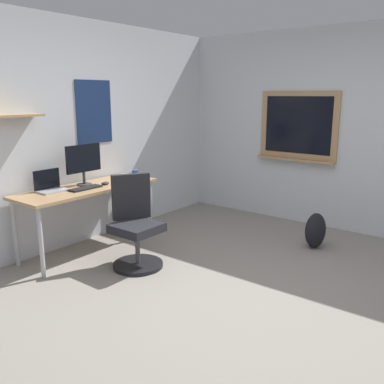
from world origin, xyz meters
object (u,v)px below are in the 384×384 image
at_px(keyboard, 85,188).
at_px(coffee_mug, 135,174).
at_px(backpack, 315,230).
at_px(office_chair, 135,228).
at_px(desk, 88,193).
at_px(monitor_primary, 84,162).
at_px(computer_mouse, 105,183).
at_px(laptop, 50,186).

xyz_separation_m(keyboard, coffee_mug, (0.81, 0.05, 0.04)).
bearing_deg(backpack, office_chair, 141.92).
relative_size(desk, backpack, 3.99).
distance_m(monitor_primary, coffee_mug, 0.73).
bearing_deg(computer_mouse, monitor_primary, 133.10).
xyz_separation_m(office_chair, monitor_primary, (0.02, 0.82, 0.61)).
xyz_separation_m(monitor_primary, keyboard, (-0.12, -0.17, -0.26)).
distance_m(office_chair, laptop, 1.03).
xyz_separation_m(laptop, backpack, (2.04, -2.16, -0.59)).
bearing_deg(office_chair, desk, 91.60).
distance_m(office_chair, monitor_primary, 1.02).
height_order(monitor_primary, backpack, monitor_primary).
height_order(desk, keyboard, keyboard).
height_order(desk, laptop, laptop).
xyz_separation_m(office_chair, keyboard, (-0.10, 0.65, 0.35)).
xyz_separation_m(office_chair, laptop, (-0.39, 0.87, 0.39)).
height_order(laptop, keyboard, laptop).
xyz_separation_m(computer_mouse, backpack, (1.47, -1.94, -0.56)).
bearing_deg(office_chair, laptop, 114.36).
bearing_deg(monitor_primary, backpack, -52.37).
relative_size(laptop, monitor_primary, 0.67).
bearing_deg(desk, office_chair, -88.40).
distance_m(desk, monitor_primary, 0.36).
height_order(keyboard, backpack, keyboard).
bearing_deg(office_chair, backpack, -38.08).
relative_size(laptop, coffee_mug, 3.37).
bearing_deg(backpack, monitor_primary, 127.63).
bearing_deg(office_chair, coffee_mug, 44.78).
relative_size(keyboard, backpack, 0.89).
height_order(office_chair, laptop, laptop).
xyz_separation_m(office_chair, computer_mouse, (0.18, 0.65, 0.36)).
bearing_deg(keyboard, laptop, 143.40).
distance_m(computer_mouse, backpack, 2.50).
distance_m(monitor_primary, backpack, 2.78).
distance_m(desk, keyboard, 0.14).
bearing_deg(laptop, office_chair, -65.64).
relative_size(laptop, keyboard, 0.84).
height_order(keyboard, computer_mouse, computer_mouse).
xyz_separation_m(monitor_primary, computer_mouse, (0.16, -0.17, -0.25)).
bearing_deg(backpack, desk, 129.60).
bearing_deg(coffee_mug, keyboard, -176.47).
distance_m(laptop, coffee_mug, 1.11).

